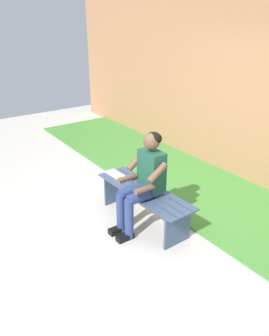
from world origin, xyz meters
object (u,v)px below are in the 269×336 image
Objects in this scene: person_seated at (144,179)px; apple at (133,177)px; book_open at (117,176)px; bench_near at (144,198)px.

person_seated is 0.51m from apple.
apple is 0.17× the size of book_open.
person_seated is 17.41× the size of apple.
apple reaches higher than book_open.
apple is at bearing -153.53° from book_open.
bench_near is 0.39m from person_seated.
book_open reaches higher than bench_near.
bench_near is 0.36m from apple.
person_seated is at bearing 174.79° from book_open.
person_seated is 0.70m from book_open.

